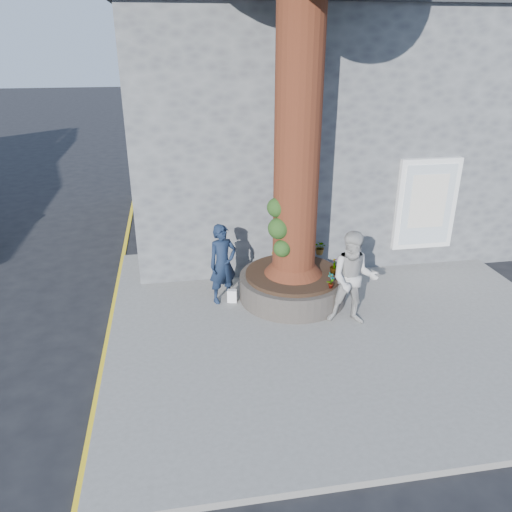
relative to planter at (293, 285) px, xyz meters
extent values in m
plane|color=black|center=(-0.80, -2.00, -0.41)|extent=(120.00, 120.00, 0.00)
cube|color=slate|center=(0.70, -1.00, -0.35)|extent=(9.00, 8.00, 0.12)
cube|color=yellow|center=(-3.85, -1.00, -0.41)|extent=(0.10, 30.00, 0.01)
cube|color=#4D4F52|center=(1.70, 5.20, 2.59)|extent=(10.00, 8.00, 6.00)
cube|color=black|center=(1.70, 5.20, 5.74)|extent=(10.30, 8.30, 0.30)
cube|color=white|center=(3.50, 1.14, 1.29)|extent=(1.50, 0.12, 2.20)
cube|color=silver|center=(3.50, 1.08, 1.29)|extent=(1.25, 0.04, 1.95)
cube|color=silver|center=(3.50, 1.06, 1.39)|extent=(0.90, 0.02, 1.30)
cylinder|color=black|center=(0.00, 0.00, -0.03)|extent=(2.30, 2.30, 0.52)
cylinder|color=black|center=(0.00, 0.00, 0.27)|extent=(2.04, 2.04, 0.08)
cylinder|color=#481C12|center=(0.00, 0.00, 4.06)|extent=(0.90, 0.90, 7.50)
cone|color=#481C12|center=(0.00, 0.00, 0.66)|extent=(1.24, 1.24, 0.70)
sphere|color=#1A3712|center=(-0.38, -0.20, 1.41)|extent=(0.44, 0.44, 0.44)
sphere|color=#1A3712|center=(-0.32, -0.30, 1.01)|extent=(0.36, 0.36, 0.36)
sphere|color=#1A3712|center=(-0.40, -0.08, 1.81)|extent=(0.40, 0.40, 0.40)
imported|color=#121E33|center=(-1.50, 0.10, 0.57)|extent=(0.74, 0.62, 1.73)
imported|color=#ADAAA5|center=(0.89, -1.21, 0.66)|extent=(1.10, 0.96, 1.90)
cube|color=white|center=(-1.32, 0.01, -0.15)|extent=(0.22, 0.17, 0.28)
imported|color=gray|center=(0.56, -0.85, 0.48)|extent=(0.22, 0.21, 0.34)
imported|color=gray|center=(-0.31, 0.38, 0.52)|extent=(0.29, 0.29, 0.42)
imported|color=gray|center=(0.85, -0.21, 0.49)|extent=(0.29, 0.29, 0.37)
imported|color=gray|center=(0.85, 0.85, 0.48)|extent=(0.41, 0.41, 0.34)
camera|label=1|loc=(-2.41, -9.39, 4.87)|focal=35.00mm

